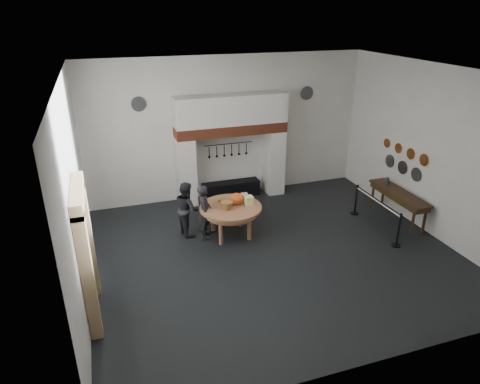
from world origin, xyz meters
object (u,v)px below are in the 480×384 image
object	(u,v)px
visitor_near	(205,212)
barrier_post_near	(398,231)
iron_range	(231,189)
barrier_post_far	(356,200)
visitor_far	(187,208)
side_table	(399,193)
work_table	(231,207)

from	to	relation	value
visitor_near	barrier_post_near	world-z (taller)	visitor_near
iron_range	visitor_near	world-z (taller)	visitor_near
visitor_near	barrier_post_far	distance (m)	4.68
iron_range	visitor_far	xyz separation A→B (m)	(-1.88, -2.03, 0.51)
barrier_post_far	side_table	bearing A→B (deg)	-38.90
work_table	visitor_near	distance (m)	0.71
visitor_near	side_table	distance (m)	5.63
work_table	barrier_post_far	bearing A→B (deg)	0.93
barrier_post_far	visitor_far	bearing A→B (deg)	175.23
iron_range	visitor_far	world-z (taller)	visitor_far
visitor_far	side_table	distance (m)	6.09
work_table	side_table	bearing A→B (deg)	-7.82
work_table	side_table	world-z (taller)	side_table
barrier_post_far	barrier_post_near	bearing A→B (deg)	-90.00
visitor_near	barrier_post_near	xyz separation A→B (m)	(4.67, -2.02, -0.32)
visitor_near	visitor_far	distance (m)	0.57
visitor_near	barrier_post_far	xyz separation A→B (m)	(4.67, -0.02, -0.32)
work_table	barrier_post_far	world-z (taller)	barrier_post_far
iron_range	barrier_post_near	bearing A→B (deg)	-54.36
barrier_post_near	barrier_post_far	bearing A→B (deg)	90.00
iron_range	barrier_post_far	size ratio (longest dim) A/B	2.11
iron_range	side_table	bearing A→B (deg)	-37.83
visitor_far	iron_range	bearing A→B (deg)	-53.38
work_table	visitor_far	size ratio (longest dim) A/B	1.11
visitor_far	barrier_post_far	distance (m)	5.09
barrier_post_near	work_table	bearing A→B (deg)	154.00
iron_range	visitor_near	distance (m)	2.89
barrier_post_far	work_table	bearing A→B (deg)	-179.07
visitor_far	barrier_post_far	world-z (taller)	visitor_far
side_table	barrier_post_near	bearing A→B (deg)	-125.73
side_table	visitor_near	bearing A→B (deg)	172.27
visitor_far	barrier_post_near	bearing A→B (deg)	-126.10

